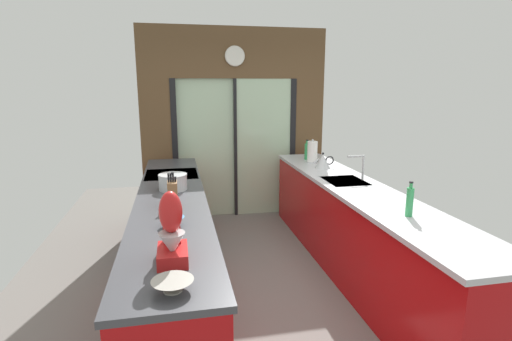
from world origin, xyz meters
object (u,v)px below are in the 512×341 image
Objects in this scene: knife_block at (173,194)px; stock_pot at (173,182)px; paper_towel_roll at (312,152)px; oven_range at (174,213)px; mixing_bowl_near at (173,285)px; soap_bottle_near at (410,201)px; kettle at (323,161)px; soap_bottle_far at (307,151)px; mixing_bowl_far at (173,221)px; stand_mixer at (172,235)px.

knife_block is 1.05× the size of stock_pot.
stock_pot is 0.89× the size of paper_towel_roll.
oven_range is at bearing -169.64° from paper_towel_roll.
mixing_bowl_near is 0.73× the size of knife_block.
stock_pot is at bearing 90.00° from mixing_bowl_near.
stock_pot is 2.13m from soap_bottle_near.
oven_range is at bearing 178.54° from kettle.
stock_pot is 0.99× the size of soap_bottle_near.
oven_range is 1.37m from knife_block.
soap_bottle_near is at bearing 23.73° from mixing_bowl_near.
paper_towel_roll is at bearing 90.00° from soap_bottle_near.
soap_bottle_far is 0.88× the size of paper_towel_roll.
soap_bottle_far is (1.78, 2.27, 0.08)m from mixing_bowl_far.
stock_pot reaches higher than mixing_bowl_far.
paper_towel_roll is (1.78, 1.04, 0.06)m from stock_pot.
soap_bottle_near is (1.78, 0.78, 0.09)m from mixing_bowl_near.
kettle is at bearing 33.90° from knife_block.
soap_bottle_far is (-0.00, 0.58, 0.03)m from kettle.
paper_towel_roll reaches higher than stock_pot.
mixing_bowl_far is at bearing -89.39° from oven_range.
mixing_bowl_far is 0.63× the size of kettle.
soap_bottle_near is at bearing -90.05° from kettle.
soap_bottle_far is 0.21m from paper_towel_roll.
stand_mixer is 1.54× the size of stock_pot.
soap_bottle_near reaches higher than kettle.
stand_mixer reaches higher than soap_bottle_far.
paper_towel_roll is at bearing 41.45° from knife_block.
mixing_bowl_far is 0.60m from stand_mixer.
stock_pot reaches higher than mixing_bowl_near.
mixing_bowl_far is (-0.00, 0.92, 0.00)m from mixing_bowl_near.
kettle is at bearing -89.83° from soap_bottle_far.
stand_mixer is at bearing -89.54° from oven_range.
mixing_bowl_near is 1.94m from stock_pot.
mixing_bowl_near is 0.76× the size of soap_bottle_near.
knife_block is at bearing -138.55° from paper_towel_roll.
knife_block is 1.06× the size of soap_bottle_far.
oven_range is 0.89m from stock_pot.
stock_pot is 2.17m from soap_bottle_far.
stand_mixer is at bearing -123.97° from paper_towel_roll.
soap_bottle_near reaches higher than soap_bottle_far.
stand_mixer is 1.52× the size of soap_bottle_near.
kettle reaches higher than mixing_bowl_far.
knife_block is (-0.00, 0.49, 0.07)m from mixing_bowl_far.
mixing_bowl_far is 0.62× the size of soap_bottle_far.
stand_mixer is at bearing -90.00° from stock_pot.
kettle reaches higher than mixing_bowl_near.
stock_pot is at bearing 90.00° from stand_mixer.
stand_mixer is 3.19m from paper_towel_roll.
stock_pot is (-0.00, 1.02, 0.04)m from mixing_bowl_far.
stand_mixer is at bearing -166.05° from soap_bottle_near.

